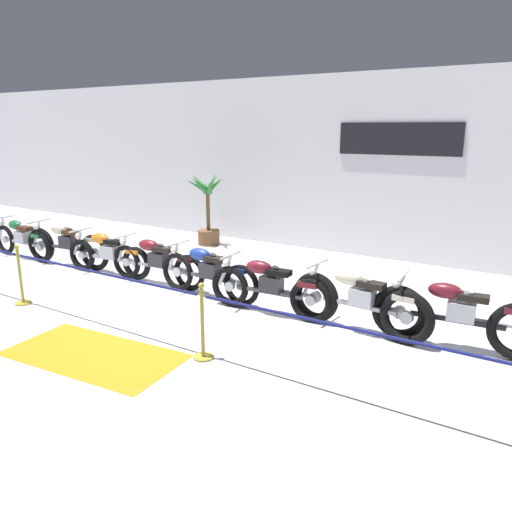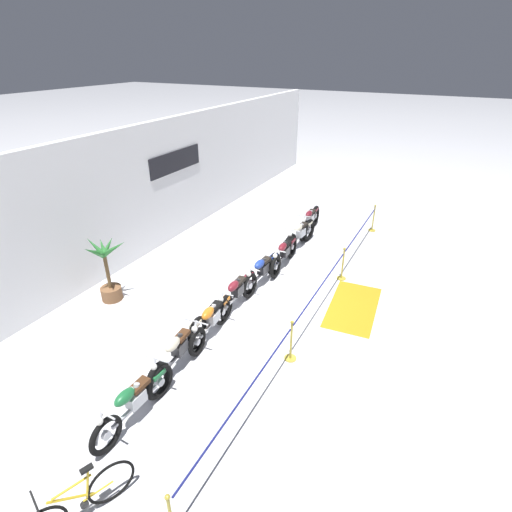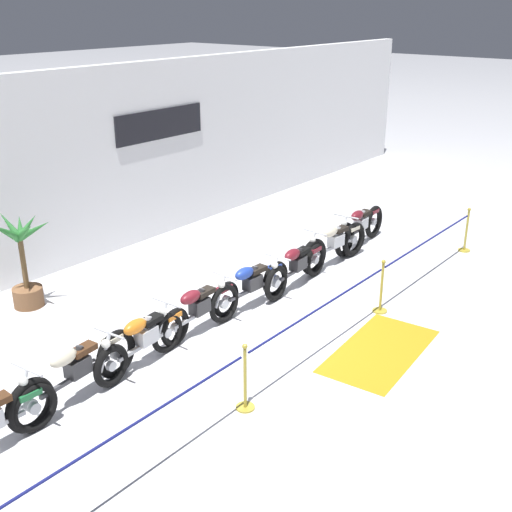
# 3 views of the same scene
# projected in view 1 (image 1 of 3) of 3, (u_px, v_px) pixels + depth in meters

# --- Properties ---
(ground_plane) EXTENTS (120.00, 120.00, 0.00)m
(ground_plane) POSITION_uv_depth(u_px,v_px,m) (160.00, 301.00, 8.85)
(ground_plane) COLOR silver
(back_wall) EXTENTS (28.00, 0.29, 4.20)m
(back_wall) POSITION_uv_depth(u_px,v_px,m) (297.00, 164.00, 12.52)
(back_wall) COLOR white
(back_wall) RESTS_ON ground
(motorcycle_green_0) EXTENTS (2.11, 0.62, 0.93)m
(motorcycle_green_0) POSITION_uv_depth(u_px,v_px,m) (21.00, 239.00, 11.66)
(motorcycle_green_0) COLOR black
(motorcycle_green_0) RESTS_ON ground
(motorcycle_cream_1) EXTENTS (2.40, 0.63, 0.97)m
(motorcycle_cream_1) POSITION_uv_depth(u_px,v_px,m) (66.00, 245.00, 10.98)
(motorcycle_cream_1) COLOR black
(motorcycle_cream_1) RESTS_ON ground
(motorcycle_orange_2) EXTENTS (2.17, 0.62, 0.92)m
(motorcycle_orange_2) POSITION_uv_depth(u_px,v_px,m) (108.00, 254.00, 10.32)
(motorcycle_orange_2) COLOR black
(motorcycle_orange_2) RESTS_ON ground
(motorcycle_maroon_3) EXTENTS (2.27, 0.62, 0.93)m
(motorcycle_maroon_3) POSITION_uv_depth(u_px,v_px,m) (156.00, 261.00, 9.70)
(motorcycle_maroon_3) COLOR black
(motorcycle_maroon_3) RESTS_ON ground
(motorcycle_blue_4) EXTENTS (2.21, 0.62, 0.94)m
(motorcycle_blue_4) POSITION_uv_depth(u_px,v_px,m) (208.00, 272.00, 8.92)
(motorcycle_blue_4) COLOR black
(motorcycle_blue_4) RESTS_ON ground
(motorcycle_maroon_5) EXTENTS (2.21, 0.62, 0.94)m
(motorcycle_maroon_5) POSITION_uv_depth(u_px,v_px,m) (268.00, 287.00, 8.14)
(motorcycle_maroon_5) COLOR black
(motorcycle_maroon_5) RESTS_ON ground
(motorcycle_cream_6) EXTENTS (2.27, 0.62, 0.98)m
(motorcycle_cream_6) POSITION_uv_depth(u_px,v_px,m) (358.00, 301.00, 7.41)
(motorcycle_cream_6) COLOR black
(motorcycle_cream_6) RESTS_ON ground
(motorcycle_maroon_7) EXTENTS (2.36, 0.62, 0.98)m
(motorcycle_maroon_7) POSITION_uv_depth(u_px,v_px,m) (456.00, 316.00, 6.83)
(motorcycle_maroon_7) COLOR black
(motorcycle_maroon_7) RESTS_ON ground
(potted_palm_left_of_row) EXTENTS (1.07, 1.11, 1.87)m
(potted_palm_left_of_row) POSITION_uv_depth(u_px,v_px,m) (208.00, 211.00, 12.93)
(potted_palm_left_of_row) COLOR brown
(potted_palm_left_of_row) RESTS_ON ground
(stanchion_far_left) EXTENTS (12.34, 0.28, 1.05)m
(stanchion_far_left) POSITION_uv_depth(u_px,v_px,m) (34.00, 266.00, 8.32)
(stanchion_far_left) COLOR gold
(stanchion_far_left) RESTS_ON ground
(stanchion_mid_left) EXTENTS (0.28, 0.28, 1.05)m
(stanchion_mid_left) POSITION_uv_depth(u_px,v_px,m) (21.00, 284.00, 8.64)
(stanchion_mid_left) COLOR gold
(stanchion_mid_left) RESTS_ON ground
(stanchion_mid_right) EXTENTS (0.28, 0.28, 1.05)m
(stanchion_mid_right) POSITION_uv_depth(u_px,v_px,m) (203.00, 333.00, 6.58)
(stanchion_mid_right) COLOR gold
(stanchion_mid_right) RESTS_ON ground
(floor_banner) EXTENTS (2.54, 1.43, 0.01)m
(floor_banner) POSITION_uv_depth(u_px,v_px,m) (94.00, 355.00, 6.76)
(floor_banner) COLOR #B78E19
(floor_banner) RESTS_ON ground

